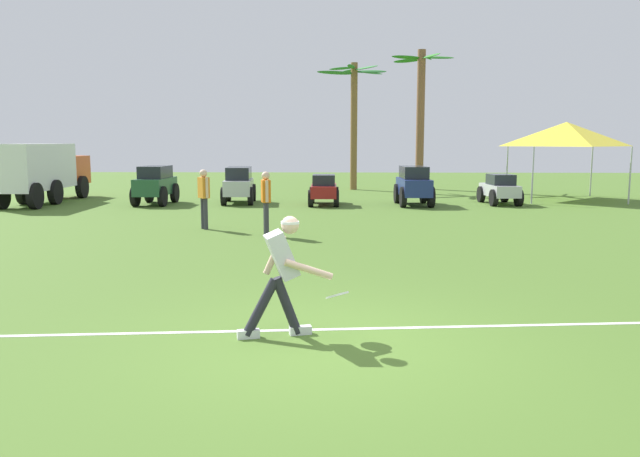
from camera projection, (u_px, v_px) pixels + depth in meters
ground_plane at (329, 344)px, 7.03m from camera, size 80.00×80.00×0.00m
field_line_paint at (330, 329)px, 7.59m from camera, size 23.33×2.40×0.01m
frisbee_thrower at (281, 269)px, 7.24m from camera, size 1.13×0.47×1.42m
frisbee_in_flight at (337, 295)px, 7.24m from camera, size 0.39×0.39×0.12m
teammate_near_sideline at (266, 197)px, 15.07m from camera, size 0.27×0.50×1.56m
teammate_midfield at (204, 193)px, 16.21m from camera, size 0.36×0.44×1.56m
parked_car_slot_a at (155, 184)px, 22.76m from camera, size 1.19×2.36×1.40m
parked_car_slot_b at (239, 184)px, 23.22m from camera, size 1.32×2.47×1.34m
parked_car_slot_c at (324, 189)px, 22.58m from camera, size 1.11×2.21×1.10m
parked_car_slot_d at (414, 185)px, 22.43m from camera, size 1.26×2.39×1.40m
parked_car_slot_e at (500, 189)px, 22.82m from camera, size 1.21×2.25×1.10m
box_truck at (45, 170)px, 23.22m from camera, size 1.56×5.94×2.20m
palm_tree_far_left at (354, 112)px, 29.40m from camera, size 3.28×3.24×5.94m
palm_tree_left_of_centre at (420, 112)px, 29.96m from camera, size 3.13×2.92×6.61m
event_tent at (566, 134)px, 24.31m from camera, size 3.70×3.70×3.04m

